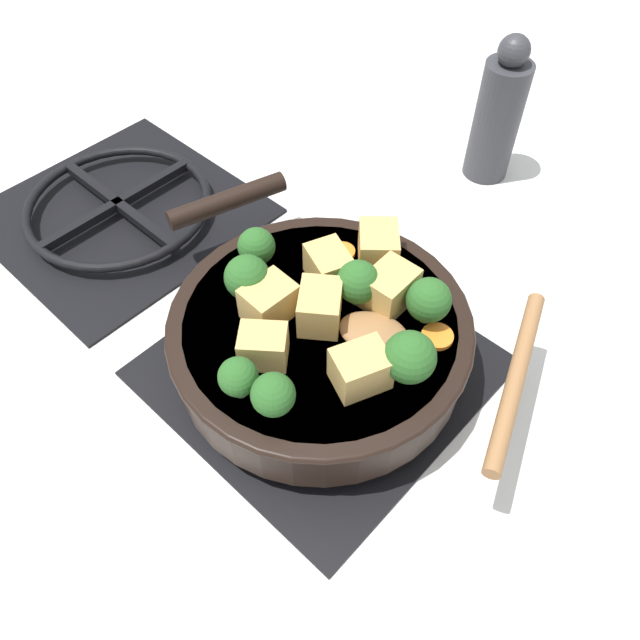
% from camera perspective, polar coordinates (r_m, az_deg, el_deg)
% --- Properties ---
extents(ground_plane, '(2.40, 2.40, 0.00)m').
position_cam_1_polar(ground_plane, '(0.67, 0.00, -4.48)').
color(ground_plane, silver).
extents(front_burner_grate, '(0.31, 0.31, 0.03)m').
position_cam_1_polar(front_burner_grate, '(0.66, 0.00, -3.90)').
color(front_burner_grate, black).
rests_on(front_burner_grate, ground_plane).
extents(rear_burner_grate, '(0.31, 0.31, 0.03)m').
position_cam_1_polar(rear_burner_grate, '(0.87, -17.86, 9.66)').
color(rear_burner_grate, black).
rests_on(rear_burner_grate, ground_plane).
extents(skillet_pan, '(0.30, 0.39, 0.06)m').
position_cam_1_polar(skillet_pan, '(0.63, -0.09, -1.33)').
color(skillet_pan, black).
rests_on(skillet_pan, front_burner_grate).
extents(wooden_spoon, '(0.19, 0.21, 0.02)m').
position_cam_1_polar(wooden_spoon, '(0.58, 11.54, -3.22)').
color(wooden_spoon, olive).
rests_on(wooden_spoon, skillet_pan).
extents(tofu_cube_center_large, '(0.06, 0.06, 0.04)m').
position_cam_1_polar(tofu_cube_center_large, '(0.59, -0.11, 1.48)').
color(tofu_cube_center_large, tan).
rests_on(tofu_cube_center_large, skillet_pan).
extents(tofu_cube_near_handle, '(0.05, 0.06, 0.04)m').
position_cam_1_polar(tofu_cube_near_handle, '(0.63, 0.80, 4.95)').
color(tofu_cube_near_handle, tan).
rests_on(tofu_cube_near_handle, skillet_pan).
extents(tofu_cube_east_chunk, '(0.05, 0.04, 0.04)m').
position_cam_1_polar(tofu_cube_east_chunk, '(0.60, -4.68, 1.68)').
color(tofu_cube_east_chunk, tan).
rests_on(tofu_cube_east_chunk, skillet_pan).
extents(tofu_cube_west_chunk, '(0.05, 0.04, 0.04)m').
position_cam_1_polar(tofu_cube_west_chunk, '(0.61, 6.37, 2.92)').
color(tofu_cube_west_chunk, tan).
rests_on(tofu_cube_west_chunk, skillet_pan).
extents(tofu_cube_back_piece, '(0.06, 0.06, 0.04)m').
position_cam_1_polar(tofu_cube_back_piece, '(0.65, 5.35, 6.69)').
color(tofu_cube_back_piece, tan).
rests_on(tofu_cube_back_piece, skillet_pan).
extents(tofu_cube_front_piece, '(0.05, 0.06, 0.03)m').
position_cam_1_polar(tofu_cube_front_piece, '(0.57, -5.20, -2.41)').
color(tofu_cube_front_piece, tan).
rests_on(tofu_cube_front_piece, skillet_pan).
extents(tofu_cube_mid_small, '(0.06, 0.05, 0.04)m').
position_cam_1_polar(tofu_cube_mid_small, '(0.55, 3.73, -4.48)').
color(tofu_cube_mid_small, tan).
rests_on(tofu_cube_mid_small, skillet_pan).
extents(broccoli_floret_near_spoon, '(0.04, 0.04, 0.05)m').
position_cam_1_polar(broccoli_floret_near_spoon, '(0.64, -5.83, 6.69)').
color(broccoli_floret_near_spoon, '#709956').
rests_on(broccoli_floret_near_spoon, skillet_pan).
extents(broccoli_floret_center_top, '(0.04, 0.04, 0.04)m').
position_cam_1_polar(broccoli_floret_center_top, '(0.54, -7.49, -5.21)').
color(broccoli_floret_center_top, '#709956').
rests_on(broccoli_floret_center_top, skillet_pan).
extents(broccoli_floret_east_rim, '(0.05, 0.05, 0.05)m').
position_cam_1_polar(broccoli_floret_east_rim, '(0.61, -6.67, 3.86)').
color(broccoli_floret_east_rim, '#709956').
rests_on(broccoli_floret_east_rim, skillet_pan).
extents(broccoli_floret_west_rim, '(0.04, 0.04, 0.05)m').
position_cam_1_polar(broccoli_floret_west_rim, '(0.59, 9.90, 1.78)').
color(broccoli_floret_west_rim, '#709956').
rests_on(broccoli_floret_west_rim, skillet_pan).
extents(broccoli_floret_north_edge, '(0.04, 0.04, 0.05)m').
position_cam_1_polar(broccoli_floret_north_edge, '(0.60, 3.51, 3.46)').
color(broccoli_floret_north_edge, '#709956').
rests_on(broccoli_floret_north_edge, skillet_pan).
extents(broccoli_floret_south_cluster, '(0.04, 0.04, 0.05)m').
position_cam_1_polar(broccoli_floret_south_cluster, '(0.53, -4.31, -6.85)').
color(broccoli_floret_south_cluster, '#709956').
rests_on(broccoli_floret_south_cluster, skillet_pan).
extents(broccoli_floret_mid_floret, '(0.05, 0.05, 0.05)m').
position_cam_1_polar(broccoli_floret_mid_floret, '(0.55, 8.18, -3.40)').
color(broccoli_floret_mid_floret, '#709956').
rests_on(broccoli_floret_mid_floret, skillet_pan).
extents(carrot_slice_orange_thin, '(0.03, 0.03, 0.01)m').
position_cam_1_polar(carrot_slice_orange_thin, '(0.67, 2.06, 6.23)').
color(carrot_slice_orange_thin, orange).
rests_on(carrot_slice_orange_thin, skillet_pan).
extents(carrot_slice_near_center, '(0.03, 0.03, 0.01)m').
position_cam_1_polar(carrot_slice_near_center, '(0.60, 10.67, -1.49)').
color(carrot_slice_near_center, orange).
rests_on(carrot_slice_near_center, skillet_pan).
extents(pepper_mill, '(0.06, 0.06, 0.20)m').
position_cam_1_polar(pepper_mill, '(0.89, 15.94, 17.51)').
color(pepper_mill, '#333338').
rests_on(pepper_mill, ground_plane).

